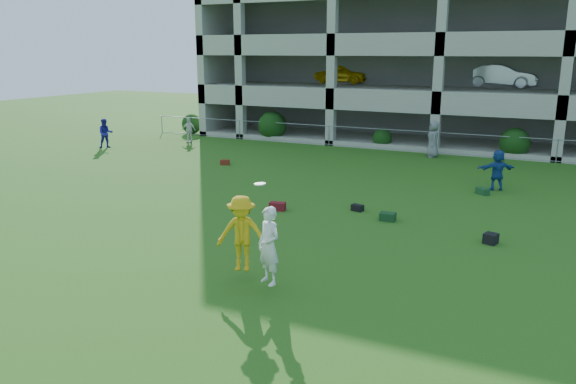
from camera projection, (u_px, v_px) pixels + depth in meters
The scene contains 15 objects.
ground at pixel (272, 280), 13.52m from camera, with size 100.00×100.00×0.00m, color #235114.
bystander_a at pixel (106, 133), 31.74m from camera, with size 0.81×0.63×1.66m, color #252198.
bystander_b at pixel (189, 130), 33.54m from camera, with size 0.88×0.37×1.51m, color silver.
bystander_c at pixel (433, 139), 28.92m from camera, with size 0.92×0.60×1.88m, color slate.
bystander_d at pixel (497, 170), 22.07m from camera, with size 1.50×0.48×1.62m, color #1F4690.
bag_red_a at pixel (277, 206), 19.41m from camera, with size 0.55×0.30×0.28m, color #580F15.
bag_black_b at pixel (357, 208), 19.33m from camera, with size 0.40×0.25×0.22m, color black.
bag_green_c at pixel (388, 217), 18.22m from camera, with size 0.50×0.35×0.26m, color #123315.
crate_d at pixel (491, 238), 16.05m from camera, with size 0.35×0.35×0.30m, color black.
bag_red_f at pixel (225, 162), 27.17m from camera, with size 0.45×0.28×0.24m, color #581C0F.
bag_green_g at pixel (483, 191), 21.57m from camera, with size 0.50×0.30×0.25m, color #153B1F.
frisbee_contest at pixel (248, 236), 13.07m from camera, with size 1.96×1.20×2.22m.
parking_garage at pixel (466, 40), 36.29m from camera, with size 30.00×14.00×12.00m.
fence at pixel (433, 142), 30.00m from camera, with size 36.06×0.06×1.20m.
shrub_row at pixel (529, 129), 28.47m from camera, with size 34.38×2.52×3.50m.
Camera 1 is at (5.77, -11.19, 5.37)m, focal length 35.00 mm.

